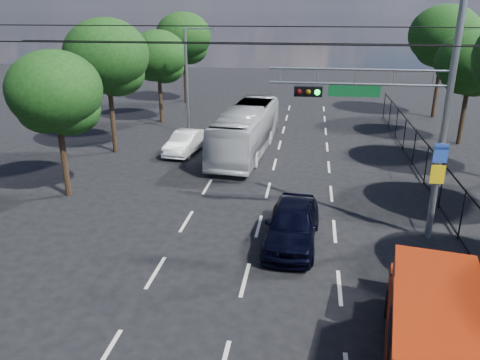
% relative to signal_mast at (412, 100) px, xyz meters
% --- Properties ---
extents(lane_markings, '(6.12, 38.00, 0.01)m').
position_rel_signal_mast_xyz_m(lane_markings, '(-5.28, 6.01, -5.24)').
color(lane_markings, beige).
rests_on(lane_markings, ground).
extents(signal_mast, '(6.43, 0.39, 9.50)m').
position_rel_signal_mast_xyz_m(signal_mast, '(0.00, 0.00, 0.00)').
color(signal_mast, slate).
rests_on(signal_mast, ground).
extents(streetlight_left, '(2.09, 0.22, 7.08)m').
position_rel_signal_mast_xyz_m(streetlight_left, '(-11.62, 14.01, -1.30)').
color(streetlight_left, slate).
rests_on(streetlight_left, ground).
extents(utility_wires, '(22.00, 5.04, 0.74)m').
position_rel_signal_mast_xyz_m(utility_wires, '(-5.28, 0.84, 1.99)').
color(utility_wires, black).
rests_on(utility_wires, ground).
extents(fence_right, '(0.06, 34.03, 2.00)m').
position_rel_signal_mast_xyz_m(fence_right, '(2.32, 4.18, -4.21)').
color(fence_right, black).
rests_on(fence_right, ground).
extents(tree_right_d, '(4.32, 4.32, 7.02)m').
position_rel_signal_mast_xyz_m(tree_right_d, '(6.13, 14.03, -0.39)').
color(tree_right_d, black).
rests_on(tree_right_d, ground).
extents(tree_right_e, '(5.28, 5.28, 8.58)m').
position_rel_signal_mast_xyz_m(tree_right_e, '(6.33, 22.03, 0.69)').
color(tree_right_e, black).
rests_on(tree_right_e, ground).
extents(tree_left_b, '(4.08, 4.08, 6.63)m').
position_rel_signal_mast_xyz_m(tree_left_b, '(-14.47, 2.03, -0.66)').
color(tree_left_b, black).
rests_on(tree_left_b, ground).
extents(tree_left_c, '(4.80, 4.80, 7.80)m').
position_rel_signal_mast_xyz_m(tree_left_c, '(-15.07, 9.03, 0.15)').
color(tree_left_c, black).
rests_on(tree_left_c, ground).
extents(tree_left_d, '(4.20, 4.20, 6.83)m').
position_rel_signal_mast_xyz_m(tree_left_d, '(-14.67, 17.03, -0.52)').
color(tree_left_d, black).
rests_on(tree_left_d, ground).
extents(tree_left_e, '(4.92, 4.92, 7.99)m').
position_rel_signal_mast_xyz_m(tree_left_e, '(-14.87, 25.03, 0.29)').
color(tree_left_e, black).
rests_on(tree_left_e, ground).
extents(red_pickup, '(3.07, 6.22, 2.22)m').
position_rel_signal_mast_xyz_m(red_pickup, '(-0.30, -7.30, -4.06)').
color(red_pickup, black).
rests_on(red_pickup, ground).
extents(navy_hatchback, '(2.12, 4.72, 1.57)m').
position_rel_signal_mast_xyz_m(navy_hatchback, '(-3.92, -1.25, -4.46)').
color(navy_hatchback, black).
rests_on(navy_hatchback, ground).
extents(white_bus, '(3.12, 10.32, 2.83)m').
position_rel_signal_mast_xyz_m(white_bus, '(-7.18, 10.01, -3.83)').
color(white_bus, silver).
rests_on(white_bus, ground).
extents(white_van, '(1.92, 4.17, 1.32)m').
position_rel_signal_mast_xyz_m(white_van, '(-10.78, 9.44, -4.58)').
color(white_van, white).
rests_on(white_van, ground).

